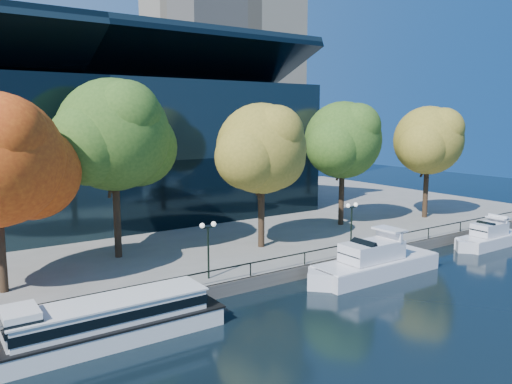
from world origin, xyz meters
TOP-DOWN VIEW (x-y plane):
  - ground at (0.00, 0.00)m, footprint 160.00×160.00m
  - promenade at (0.00, 36.38)m, footprint 90.00×67.08m
  - railing at (0.00, 3.25)m, footprint 88.20×0.08m
  - convention_building at (-4.00, 31.79)m, footprint 50.00×24.57m
  - tour_boat at (-11.74, 0.71)m, footprint 14.90×3.32m
  - cruiser_near at (9.40, 0.43)m, footprint 12.36×3.18m
  - cruiser_far at (25.45, 0.48)m, footprint 8.96×2.48m
  - tree_2 at (-5.93, 13.33)m, footprint 10.98×9.01m
  - tree_3 at (5.48, 9.50)m, footprint 9.65×7.91m
  - tree_4 at (17.61, 12.23)m, footprint 9.91×8.13m
  - tree_5 at (28.23, 9.77)m, footprint 9.46×7.76m
  - lamp_1 at (-2.71, 4.50)m, footprint 1.26×0.36m
  - lamp_2 at (11.17, 4.50)m, footprint 1.26×0.36m

SIDE VIEW (x-z plane):
  - ground at x=0.00m, z-range 0.00..0.00m
  - promenade at x=0.00m, z-range 0.00..1.00m
  - cruiser_far at x=25.45m, z-range -0.53..2.39m
  - cruiser_near at x=9.40m, z-range -0.68..2.90m
  - tour_boat at x=-11.74m, z-range -0.21..2.62m
  - railing at x=0.00m, z-range 1.44..2.43m
  - lamp_1 at x=-2.71m, z-range 1.97..6.00m
  - lamp_2 at x=11.17m, z-range 1.97..6.00m
  - convention_building at x=-4.00m, z-range -2.21..19.22m
  - tree_3 at x=5.48m, z-range 3.19..15.63m
  - tree_5 at x=28.23m, z-range 3.28..15.73m
  - tree_4 at x=17.61m, z-range 3.29..16.14m
  - tree_2 at x=-5.93m, z-range 3.54..17.79m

